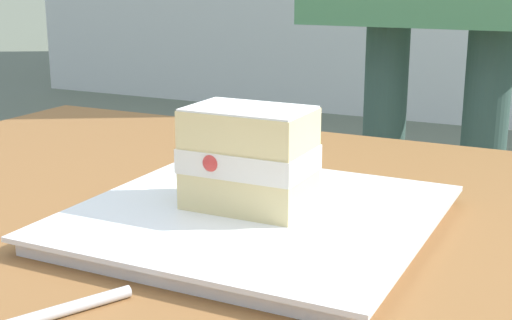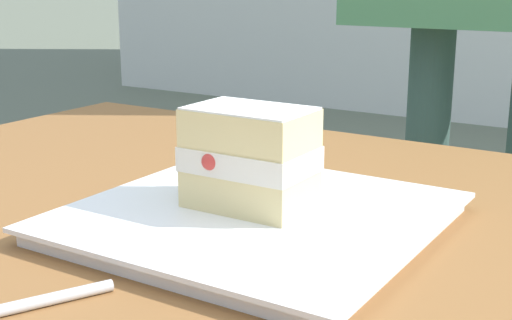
% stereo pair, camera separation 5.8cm
% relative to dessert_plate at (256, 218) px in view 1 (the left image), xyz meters
% --- Properties ---
extents(dessert_plate, '(0.28, 0.28, 0.02)m').
position_rel_dessert_plate_xyz_m(dessert_plate, '(0.00, 0.00, 0.00)').
color(dessert_plate, white).
rests_on(dessert_plate, patio_table).
extents(cake_slice, '(0.10, 0.08, 0.08)m').
position_rel_dessert_plate_xyz_m(cake_slice, '(0.01, -0.00, 0.05)').
color(cake_slice, '#EAD18C').
rests_on(cake_slice, dessert_plate).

